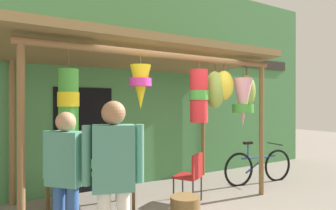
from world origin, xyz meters
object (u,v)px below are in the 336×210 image
(display_table, at_px, (91,172))
(customer_foreground, at_px, (114,173))
(wicker_basket_spare, at_px, (185,206))
(shopper_by_bananas, at_px, (66,172))
(folding_chair, at_px, (192,173))
(parked_bicycle, at_px, (259,167))
(flower_heap_on_table, at_px, (99,164))

(display_table, distance_m, customer_foreground, 1.82)
(wicker_basket_spare, xyz_separation_m, customer_foreground, (-1.47, -0.91, 0.87))
(display_table, height_order, shopper_by_bananas, shopper_by_bananas)
(folding_chair, bearing_deg, parked_bicycle, 7.56)
(wicker_basket_spare, bearing_deg, customer_foreground, -148.28)
(customer_foreground, height_order, shopper_by_bananas, customer_foreground)
(shopper_by_bananas, bearing_deg, parked_bicycle, 13.12)
(shopper_by_bananas, bearing_deg, customer_foreground, -64.08)
(customer_foreground, bearing_deg, wicker_basket_spare, 31.72)
(display_table, xyz_separation_m, folding_chair, (1.63, -0.40, -0.13))
(display_table, bearing_deg, folding_chair, -13.73)
(display_table, bearing_deg, customer_foreground, -99.36)
(customer_foreground, xyz_separation_m, shopper_by_bananas, (-0.31, 0.64, -0.08))
(wicker_basket_spare, relative_size, customer_foreground, 0.26)
(folding_chair, bearing_deg, shopper_by_bananas, -162.22)
(display_table, relative_size, wicker_basket_spare, 2.71)
(shopper_by_bananas, bearing_deg, folding_chair, 17.78)
(wicker_basket_spare, xyz_separation_m, shopper_by_bananas, (-1.79, -0.27, 0.79))
(wicker_basket_spare, bearing_deg, parked_bicycle, 16.47)
(flower_heap_on_table, bearing_deg, shopper_by_bananas, -124.34)
(folding_chair, xyz_separation_m, wicker_basket_spare, (-0.44, -0.45, -0.35))
(customer_foreground, relative_size, shopper_by_bananas, 1.07)
(display_table, height_order, parked_bicycle, parked_bicycle)
(folding_chair, relative_size, customer_foreground, 0.49)
(display_table, distance_m, wicker_basket_spare, 1.53)
(display_table, xyz_separation_m, flower_heap_on_table, (0.10, -0.09, 0.14))
(display_table, height_order, customer_foreground, customer_foreground)
(display_table, height_order, wicker_basket_spare, display_table)
(folding_chair, bearing_deg, flower_heap_on_table, 168.45)
(shopper_by_bananas, bearing_deg, display_table, 61.54)
(flower_heap_on_table, height_order, customer_foreground, customer_foreground)
(folding_chair, xyz_separation_m, parked_bicycle, (1.94, 0.26, -0.16))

